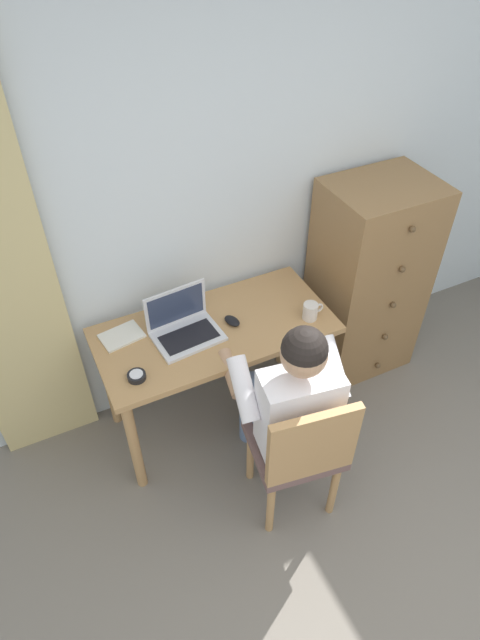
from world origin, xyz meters
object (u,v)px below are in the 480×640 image
(computer_mouse, at_px, (232,321))
(notebook_pad, at_px, (122,336))
(person_seated, at_px, (288,396))
(coffee_mug, at_px, (311,311))
(desk_clock, at_px, (137,376))
(laptop, at_px, (184,326))
(chair, at_px, (300,449))
(dresser, at_px, (367,281))
(desk, at_px, (215,343))

(computer_mouse, distance_m, notebook_pad, 0.58)
(person_seated, bearing_deg, coffee_mug, 47.61)
(computer_mouse, xyz_separation_m, desk_clock, (-0.58, -0.15, -0.00))
(computer_mouse, height_order, desk_clock, computer_mouse)
(laptop, bearing_deg, coffee_mug, -15.69)
(chair, relative_size, person_seated, 0.74)
(dresser, relative_size, computer_mouse, 12.89)
(desk, xyz_separation_m, dresser, (1.05, 0.07, 0.02))
(laptop, relative_size, computer_mouse, 3.61)
(laptop, relative_size, coffee_mug, 3.01)
(coffee_mug, bearing_deg, laptop, 164.31)
(laptop, height_order, notebook_pad, laptop)
(coffee_mug, bearing_deg, desk_clock, -179.53)
(desk, distance_m, computer_mouse, 0.16)
(person_seated, bearing_deg, notebook_pad, 131.35)
(desk, xyz_separation_m, laptop, (-0.16, 0.03, 0.16))
(computer_mouse, bearing_deg, dresser, -12.96)
(chair, distance_m, laptop, 0.85)
(dresser, height_order, computer_mouse, dresser)
(chair, relative_size, desk_clock, 9.99)
(dresser, distance_m, notebook_pad, 1.51)
(desk, bearing_deg, computer_mouse, -2.95)
(person_seated, bearing_deg, desk_clock, 148.69)
(chair, distance_m, person_seated, 0.26)
(notebook_pad, xyz_separation_m, coffee_mug, (0.95, -0.30, 0.04))
(chair, bearing_deg, computer_mouse, 91.54)
(desk, xyz_separation_m, desk_clock, (-0.48, -0.16, 0.13))
(chair, bearing_deg, desk, 99.40)
(dresser, distance_m, laptop, 1.21)
(person_seated, distance_m, desk_clock, 0.73)
(computer_mouse, bearing_deg, person_seated, -102.91)
(desk, height_order, laptop, laptop)
(computer_mouse, distance_m, coffee_mug, 0.42)
(desk, relative_size, notebook_pad, 5.97)
(desk, distance_m, desk_clock, 0.52)
(person_seated, distance_m, laptop, 0.65)
(desk, height_order, notebook_pad, notebook_pad)
(desk, distance_m, person_seated, 0.56)
(desk, bearing_deg, dresser, 3.94)
(person_seated, relative_size, computer_mouse, 12.17)
(person_seated, xyz_separation_m, notebook_pad, (-0.60, 0.68, 0.06))
(desk, xyz_separation_m, computer_mouse, (0.10, -0.01, 0.13))
(dresser, bearing_deg, notebook_pad, 177.05)
(desk_clock, height_order, coffee_mug, coffee_mug)
(desk, distance_m, laptop, 0.23)
(chair, bearing_deg, coffee_mug, 56.48)
(dresser, height_order, person_seated, dresser)
(laptop, bearing_deg, computer_mouse, -8.47)
(desk, xyz_separation_m, notebook_pad, (-0.46, 0.15, 0.12))
(laptop, xyz_separation_m, coffee_mug, (0.65, -0.18, -0.00))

